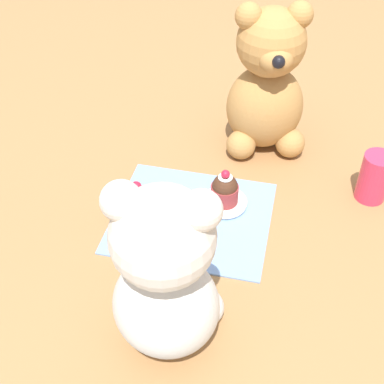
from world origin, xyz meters
TOP-DOWN VIEW (x-y plane):
  - ground_plane at (0.00, 0.00)m, footprint 4.00×4.00m
  - knitted_placemat at (0.00, 0.00)m, footprint 0.25×0.22m
  - teddy_bear_cream at (-0.02, 0.22)m, footprint 0.14×0.14m
  - teddy_bear_tan at (-0.08, -0.23)m, footprint 0.17×0.16m
  - cupcake_near_cream_bear at (0.08, 0.03)m, footprint 0.06×0.06m
  - saucer_plate at (-0.04, -0.04)m, footprint 0.08×0.08m
  - cupcake_near_tan_bear at (-0.04, -0.04)m, footprint 0.05×0.05m
  - juice_glass at (-0.28, -0.12)m, footprint 0.05×0.05m

SIDE VIEW (x-z plane):
  - ground_plane at x=0.00m, z-range 0.00..0.00m
  - knitted_placemat at x=0.00m, z-range 0.00..0.01m
  - saucer_plate at x=-0.04m, z-range 0.01..0.01m
  - cupcake_near_cream_bear at x=0.08m, z-range 0.00..0.07m
  - cupcake_near_tan_bear at x=-0.04m, z-range 0.00..0.07m
  - juice_glass at x=-0.28m, z-range 0.00..0.09m
  - teddy_bear_cream at x=-0.02m, z-range -0.01..0.26m
  - teddy_bear_tan at x=-0.08m, z-range -0.01..0.26m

